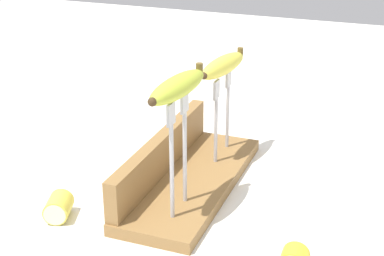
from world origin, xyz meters
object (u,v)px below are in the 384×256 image
banana_raised_left (178,87)px  banana_raised_right (223,65)px  fork_stand_right (222,107)px  fork_stand_left (178,145)px  banana_chunk_far (58,207)px

banana_raised_left → banana_raised_right: 0.23m
fork_stand_right → banana_raised_left: bearing=180.0°
fork_stand_left → banana_chunk_far: bearing=109.5°
fork_stand_left → banana_raised_left: 0.10m
banana_raised_left → fork_stand_left: bearing=-6.9°
fork_stand_left → banana_chunk_far: fork_stand_left is taller
fork_stand_left → banana_raised_right: (0.23, 0.00, 0.07)m
fork_stand_left → banana_chunk_far: 0.24m
banana_raised_right → banana_chunk_far: banana_raised_right is taller
banana_raised_left → banana_raised_right: banana_raised_left is taller
banana_raised_right → banana_chunk_far: size_ratio=2.51×
fork_stand_right → banana_chunk_far: 0.37m
fork_stand_right → banana_chunk_far: fork_stand_right is taller
fork_stand_left → banana_chunk_far: (-0.07, 0.19, -0.12)m
banana_raised_left → banana_chunk_far: bearing=109.5°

